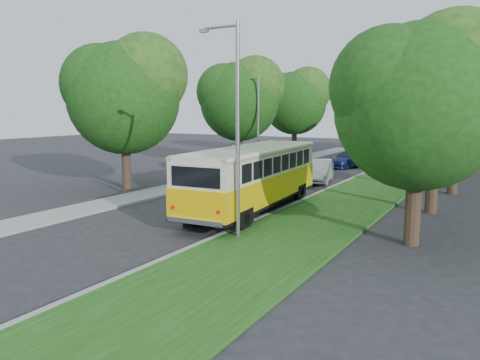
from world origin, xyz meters
The scene contains 13 objects.
ground centered at (0.00, 0.00, 0.00)m, with size 120.00×120.00×0.00m, color #262628.
curb centered at (3.60, 5.00, 0.07)m, with size 0.20×70.00×0.15m, color gray.
grass_verge centered at (5.95, 5.00, 0.07)m, with size 4.50×70.00×0.13m, color #194813.
sidewalk centered at (-4.80, 5.00, 0.06)m, with size 2.20×70.00×0.12m, color gray.
treeline centered at (3.15, 17.99, 5.93)m, with size 24.27×41.91×9.46m.
lamppost_near centered at (4.21, -2.50, 4.37)m, with size 1.71×0.16×8.00m.
lamppost_far centered at (-4.70, 16.00, 4.12)m, with size 1.71×0.16×7.50m.
warning_sign centered at (-4.50, 11.98, 1.71)m, with size 0.56×0.10×2.50m.
vintage_bus centered at (2.51, 2.00, 1.58)m, with size 2.74×10.66×3.17m, color yellow, non-canonical shape.
car_silver centered at (1.21, 9.15, 0.67)m, with size 1.59×3.95×1.35m, color #A2A1A6.
car_white centered at (1.92, 12.41, 0.76)m, with size 1.61×4.63×1.53m, color white.
car_blue centered at (1.30, 21.52, 0.69)m, with size 1.94×4.78×1.39m, color navy.
car_grey centered at (1.41, 26.42, 0.67)m, with size 2.23×4.83×1.34m, color slate.
Camera 1 is at (13.00, -17.40, 4.88)m, focal length 35.00 mm.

